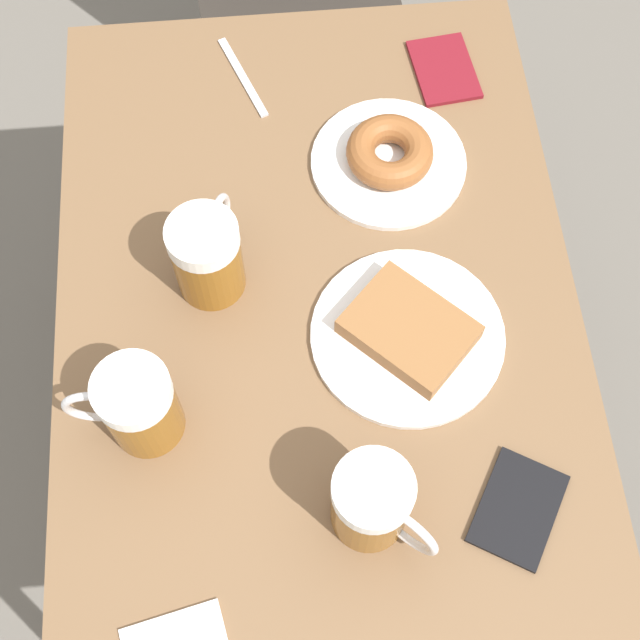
% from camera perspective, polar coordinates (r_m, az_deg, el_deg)
% --- Properties ---
extents(ground_plane, '(8.00, 8.00, 0.00)m').
position_cam_1_polar(ground_plane, '(1.86, -0.00, -9.93)').
color(ground_plane, '#666059').
extents(table, '(0.69, 1.10, 0.73)m').
position_cam_1_polar(table, '(1.23, -0.00, -1.69)').
color(table, brown).
rests_on(table, ground_plane).
extents(plate_with_cake, '(0.25, 0.25, 0.04)m').
position_cam_1_polar(plate_with_cake, '(1.16, 5.66, -0.82)').
color(plate_with_cake, white).
rests_on(plate_with_cake, table).
extents(plate_with_donut, '(0.22, 0.22, 0.05)m').
position_cam_1_polar(plate_with_donut, '(1.29, 4.45, 10.37)').
color(plate_with_donut, white).
rests_on(plate_with_donut, table).
extents(beer_mug_left, '(0.14, 0.09, 0.13)m').
position_cam_1_polar(beer_mug_left, '(1.08, -11.62, -5.42)').
color(beer_mug_left, '#8C5619').
rests_on(beer_mug_left, table).
extents(beer_mug_center, '(0.09, 0.13, 0.13)m').
position_cam_1_polar(beer_mug_center, '(1.15, -7.20, 4.14)').
color(beer_mug_center, '#8C5619').
rests_on(beer_mug_center, table).
extents(beer_mug_right, '(0.12, 0.11, 0.13)m').
position_cam_1_polar(beer_mug_right, '(1.02, 3.42, -11.63)').
color(beer_mug_right, '#8C5619').
rests_on(beer_mug_right, table).
extents(fork, '(0.07, 0.16, 0.00)m').
position_cam_1_polar(fork, '(1.40, -4.97, 15.24)').
color(fork, silver).
rests_on(fork, table).
extents(passport_near_edge, '(0.10, 0.14, 0.01)m').
position_cam_1_polar(passport_near_edge, '(1.41, 7.94, 15.60)').
color(passport_near_edge, maroon).
rests_on(passport_near_edge, table).
extents(passport_far_edge, '(0.14, 0.15, 0.01)m').
position_cam_1_polar(passport_far_edge, '(1.11, 12.56, -11.69)').
color(passport_far_edge, black).
rests_on(passport_far_edge, table).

